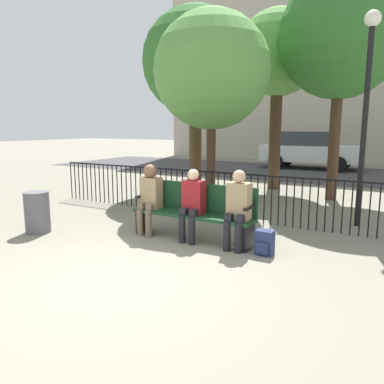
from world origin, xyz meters
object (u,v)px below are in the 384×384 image
Objects in this scene: parked_car_0 at (309,149)px; trash_bin at (37,212)px; seated_person_0 at (150,195)px; tree_1 at (195,63)px; tree_2 at (278,55)px; lamp_post at (367,88)px; tree_3 at (212,71)px; seated_person_1 at (192,202)px; seated_person_2 at (238,206)px; park_bench at (194,209)px; tree_0 at (341,36)px; backpack at (265,243)px.

trash_bin is (-1.79, -12.67, -0.48)m from parked_car_0.
seated_person_0 is 0.24× the size of tree_1.
tree_2 reaches higher than lamp_post.
seated_person_0 is 0.27× the size of tree_3.
parked_car_0 reaches higher than trash_bin.
trash_bin is at bearing -92.85° from tree_1.
seated_person_2 reaches higher than seated_person_1.
lamp_post is at bearing 44.77° from park_bench.
tree_0 is at bearing 55.56° from trash_bin.
parked_car_0 is at bearing 81.96° from trash_bin.
tree_0 reaches higher than seated_person_1.
seated_person_0 is 0.84m from seated_person_1.
tree_2 is at bearing 86.43° from seated_person_0.
seated_person_0 is 3.66m from tree_3.
seated_person_2 is 3.31× the size of backpack.
tree_3 is at bearing 129.42° from backpack.
backpack is at bearing -50.33° from tree_1.
trash_bin is at bearing -112.62° from tree_3.
backpack is at bearing -73.42° from tree_2.
tree_0 is 7.54× the size of trash_bin.
parked_car_0 is (-1.60, 11.75, 0.17)m from seated_person_2.
seated_person_1 is 0.23× the size of tree_1.
seated_person_1 is 0.97× the size of seated_person_2.
seated_person_1 is 1.62× the size of trash_bin.
tree_2 is (-1.27, 5.74, 3.16)m from seated_person_2.
seated_person_2 is 6.67m from tree_2.
tree_0 reaches higher than seated_person_2.
backpack is 3.49m from lamp_post.
backpack is 0.50× the size of trash_bin.
tree_2 is (-0.49, 5.74, 3.18)m from seated_person_1.
seated_person_1 is at bearing 177.54° from backpack.
seated_person_1 is 0.27× the size of tree_3.
seated_person_2 is at bearing -121.19° from lamp_post.
backpack is at bearing -80.11° from parked_car_0.
seated_person_2 is at bearing -9.10° from park_bench.
tree_0 reaches higher than seated_person_0.
tree_1 reaches higher than backpack.
parked_car_0 is at bearing 78.44° from tree_1.
tree_1 reaches higher than seated_person_1.
seated_person_0 is 6.21m from tree_0.
park_bench is at bearing -86.14° from parked_car_0.
lamp_post is at bearing -70.05° from tree_0.
tree_2 reaches higher than park_bench.
backpack is 0.08× the size of tree_3.
seated_person_2 is at bearing 15.06° from trash_bin.
backpack is 0.09× the size of parked_car_0.
tree_3 is (-0.59, -2.98, -0.76)m from tree_2.
parked_car_0 is at bearing 88.36° from tree_3.
backpack is 0.10× the size of lamp_post.
lamp_post is (2.21, 2.36, 1.85)m from seated_person_1.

